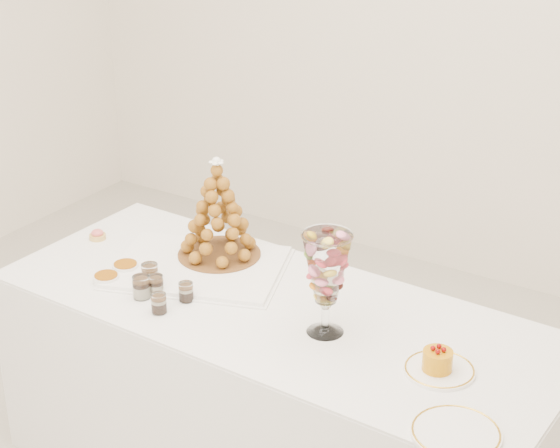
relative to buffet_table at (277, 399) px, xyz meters
The scene contains 15 objects.
buffet_table is the anchor object (origin of this frame).
lace_tray 0.52m from the buffet_table, 169.31° to the left, with size 0.56×0.42×0.02m, color white.
macaron_vase 0.61m from the buffet_table, 13.21° to the right, with size 0.15×0.15×0.32m.
cake_plate 0.69m from the buffet_table, ahead, with size 0.20×0.20×0.01m, color white.
spare_plate 0.88m from the buffet_table, 22.33° to the right, with size 0.23×0.23×0.01m, color white.
pink_tart 0.91m from the buffet_table, behind, with size 0.06×0.06×0.04m.
verrine_a 0.60m from the buffet_table, 166.78° to the right, with size 0.06×0.06×0.07m, color white.
verrine_b 0.56m from the buffet_table, 159.18° to the right, with size 0.05×0.05×0.07m, color white.
verrine_c 0.49m from the buffet_table, 155.06° to the right, with size 0.05×0.05×0.06m, color white.
verrine_d 0.59m from the buffet_table, 155.15° to the right, with size 0.06×0.06×0.08m, color white.
verrine_e 0.54m from the buffet_table, 141.62° to the right, with size 0.05×0.05×0.07m, color white.
ramekin_back 0.68m from the buffet_table, behind, with size 0.09×0.09×0.03m, color white.
ramekin_front 0.70m from the buffet_table, 163.07° to the right, with size 0.09×0.09×0.03m, color white.
croquembouche 0.68m from the buffet_table, 153.92° to the left, with size 0.29×0.29×0.36m.
mousse_cake 0.71m from the buffet_table, ahead, with size 0.09×0.09×0.08m.
Camera 1 is at (1.53, -2.05, 2.20)m, focal length 60.00 mm.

